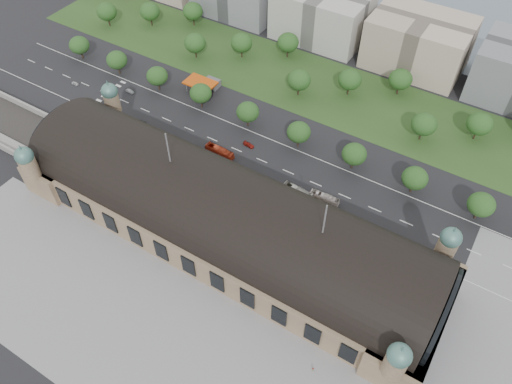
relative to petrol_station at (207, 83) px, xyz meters
The scene contains 45 objects.
ground 84.71m from the petrol_station, 50.45° to the right, with size 900.00×900.00×0.00m, color black.
station 84.98m from the petrol_station, 50.45° to the right, with size 150.00×48.40×44.30m.
track_cutting 87.79m from the petrol_station, 129.73° to the right, with size 70.00×24.00×3.10m.
plaza_south 126.63m from the petrol_station, 59.68° to the right, with size 190.00×48.00×0.12m, color gray.
road_slab 43.62m from the petrol_station, 38.82° to the right, with size 260.00×26.00×0.10m, color black.
grass_belt 47.86m from the petrol_station, 35.47° to the left, with size 300.00×45.00×0.10m, color #29461C.
petrol_station is the anchor object (origin of this frame).
office_3 72.38m from the petrol_station, 70.56° to the left, with size 45.00×32.00×24.00m, color #B8B5AE.
office_4 100.64m from the petrol_station, 42.50° to the left, with size 45.00×32.00×24.00m, color #C2AE99.
tree_row_0 67.38m from the petrol_station, 169.47° to the right, with size 9.60×9.60×11.52m.
tree_row_1 44.08m from the petrol_station, 163.73° to the right, with size 9.60×9.60×11.52m.
tree_row_2 22.32m from the petrol_station, 145.83° to the right, with size 9.60×9.60×11.52m.
tree_row_3 14.35m from the petrol_station, 64.33° to the right, with size 9.60×9.60×11.52m.
tree_row_4 32.64m from the petrol_station, 22.33° to the right, with size 9.60×9.60×11.52m.
tree_row_5 55.47m from the petrol_station, 12.84° to the right, with size 9.60×9.60×11.52m.
tree_row_6 78.99m from the petrol_station, ahead, with size 9.60×9.60×11.52m.
tree_row_7 102.74m from the petrol_station, ahead, with size 9.60×9.60×11.52m.
tree_row_8 126.58m from the petrol_station, ahead, with size 9.60×9.60×11.52m.
tree_belt_0 78.30m from the petrol_station, 166.89° to the left, with size 10.40×10.40×12.48m.
tree_belt_1 64.57m from the petrol_station, 152.50° to the left, with size 10.40×10.40×12.48m.
tree_belt_2 56.72m from the petrol_station, 132.40° to the left, with size 10.40×10.40×12.48m.
tree_belt_3 26.54m from the petrol_station, 137.15° to the left, with size 10.40×10.40×12.48m.
tree_belt_4 30.15m from the petrol_station, 90.18° to the left, with size 10.40×10.40×12.48m.
tree_belt_5 46.08m from the petrol_station, 65.62° to the left, with size 10.40×10.40×12.48m.
tree_belt_6 42.15m from the petrol_station, 25.05° to the left, with size 10.40×10.40×12.48m.
tree_belt_7 64.40m from the petrol_station, 27.57° to the left, with size 10.40×10.40×12.48m.
tree_belt_8 86.76m from the petrol_station, 28.79° to the left, with size 10.40×10.40×12.48m.
tree_belt_9 96.68m from the petrol_station, 10.57° to the left, with size 10.40×10.40×12.48m.
tree_belt_10 117.83m from the petrol_station, 14.62° to the left, with size 10.40×10.40×12.48m.
traffic_car_0 61.56m from the petrol_station, 151.16° to the right, with size 1.52×3.79×1.29m, color silver.
traffic_car_1 35.21m from the petrol_station, 143.23° to the right, with size 1.43×4.10×1.35m, color #989BA0.
traffic_car_2 36.70m from the petrol_station, 105.85° to the right, with size 2.41×5.22×1.45m, color black.
traffic_car_3 43.53m from the petrol_station, 31.73° to the right, with size 1.95×4.79×1.39m, color maroon.
traffic_car_4 74.45m from the petrol_station, 27.37° to the right, with size 1.56×3.88×1.32m, color #172242.
parked_car_0 51.45m from the petrol_station, 120.51° to the right, with size 1.50×4.29×1.41m, color black.
parked_car_1 49.85m from the petrol_station, 117.22° to the right, with size 2.35×5.10×1.42m, color maroon.
parked_car_2 40.34m from the petrol_station, 89.98° to the right, with size 2.10×5.18×1.50m, color #161F3F.
parked_car_3 44.58m from the petrol_station, 83.95° to the right, with size 1.89×4.69×1.60m, color slate.
parked_car_4 40.56m from the petrol_station, 95.90° to the right, with size 1.70×4.89×1.61m, color silver.
parked_car_5 41.32m from the petrol_station, 77.50° to the right, with size 2.23×4.84×1.34m, color #999BA2.
parked_car_6 50.38m from the petrol_station, 61.07° to the right, with size 1.84×4.53×1.32m, color black.
bus_west 44.65m from the petrol_station, 48.22° to the right, with size 2.97×12.71×3.54m, color #CD4120.
bus_mid 83.26m from the petrol_station, 23.57° to the right, with size 2.66×11.37×3.17m, color silver.
bus_east 75.58m from the petrol_station, 28.34° to the right, with size 2.88×12.31×3.43m, color #B9B6AC.
pedestrian_0 137.54m from the petrol_station, 42.10° to the right, with size 0.79×0.45×1.62m, color gray.
Camera 1 is at (63.85, -83.27, 139.59)m, focal length 35.00 mm.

